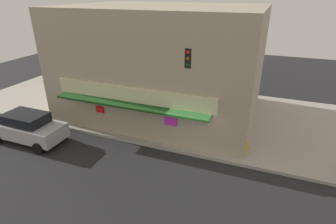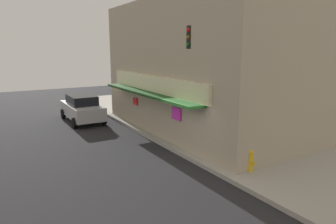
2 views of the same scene
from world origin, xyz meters
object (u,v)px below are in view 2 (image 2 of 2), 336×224
at_px(traffic_light, 194,70).
at_px(fire_hydrant, 250,160).
at_px(trash_can, 209,133).
at_px(parked_car_silver, 82,108).

height_order(traffic_light, fire_hydrant, traffic_light).
xyz_separation_m(trash_can, parked_car_silver, (-8.17, -4.00, 0.27)).
bearing_deg(parked_car_silver, traffic_light, 16.01).
bearing_deg(traffic_light, fire_hydrant, 7.94).
distance_m(fire_hydrant, trash_can, 3.88).
distance_m(fire_hydrant, parked_car_silver, 12.28).
distance_m(trash_can, parked_car_silver, 9.10).
distance_m(traffic_light, fire_hydrant, 4.45).
bearing_deg(trash_can, fire_hydrant, -15.48).
height_order(traffic_light, parked_car_silver, traffic_light).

